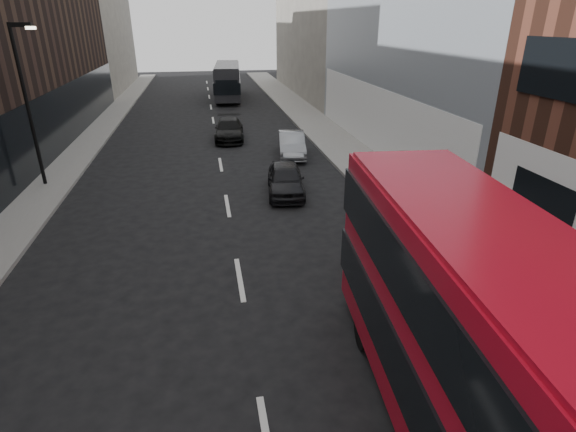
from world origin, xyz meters
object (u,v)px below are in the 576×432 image
red_bus (497,362)px  car_b (292,144)px  car_a (286,179)px  car_c (229,129)px  street_lamp (27,96)px  grey_bus (228,80)px

red_bus → car_b: 20.17m
car_a → car_c: 10.73m
car_a → car_c: car_a is taller
car_b → car_c: size_ratio=0.91×
car_a → car_b: bearing=83.7°
car_c → car_a: bearing=-75.9°
street_lamp → car_c: bearing=39.9°
car_b → car_a: bearing=-95.8°
car_c → car_b: bearing=-50.3°
car_b → car_c: 5.64m
red_bus → car_c: bearing=101.0°
grey_bus → car_a: (0.80, -27.46, -1.09)m
grey_bus → car_b: bearing=-79.6°
red_bus → car_b: size_ratio=2.65×
street_lamp → red_bus: 20.75m
grey_bus → red_bus: bearing=-83.5°
street_lamp → car_a: street_lamp is taller
car_b → grey_bus: bearing=103.8°
car_a → car_c: size_ratio=0.88×
red_bus → street_lamp: bearing=129.3°
car_b → street_lamp: bearing=-158.5°
street_lamp → grey_bus: (10.11, 24.49, -2.41)m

